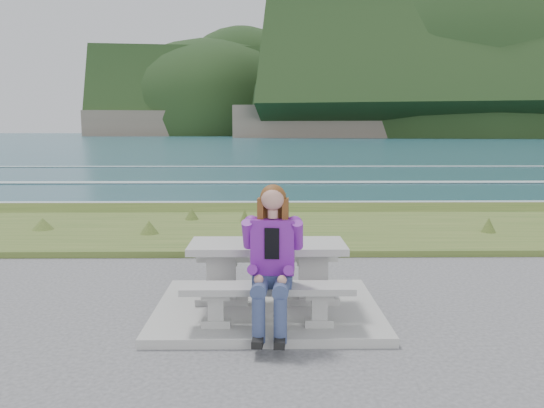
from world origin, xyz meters
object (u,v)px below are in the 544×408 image
Objects in this scene: bench_landward at (268,294)px; seated_woman at (272,279)px; picnic_table at (267,257)px; bench_seaward at (267,261)px.

bench_landward is 0.25m from seated_woman.
bench_seaward is at bearing 90.00° from picnic_table.
bench_landward is 1.00× the size of bench_seaward.
bench_landward is 1.40m from bench_seaward.
bench_seaward is (0.00, 0.70, -0.23)m from picnic_table.
picnic_table is 1.00× the size of bench_landward.
bench_landward is at bearing 111.06° from seated_woman.
bench_seaward is at bearing 96.74° from seated_woman.
seated_woman reaches higher than bench_landward.
bench_landward is at bearing -90.00° from bench_seaward.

